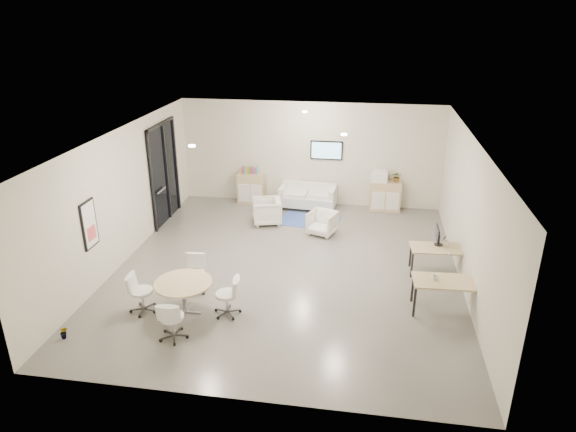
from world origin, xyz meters
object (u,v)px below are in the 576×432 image
(desk_front, at_px, (447,284))
(loveseat, at_px, (308,197))
(armchair_left, at_px, (267,210))
(desk_rear, at_px, (439,250))
(armchair_right, at_px, (322,222))
(round_table, at_px, (183,286))
(sideboard_right, at_px, (385,196))
(sideboard_left, at_px, (251,188))

(desk_front, bearing_deg, loveseat, 120.09)
(armchair_left, xyz_separation_m, desk_rear, (4.51, -2.36, 0.20))
(armchair_right, distance_m, round_table, 4.98)
(armchair_left, relative_size, round_table, 0.69)
(sideboard_right, relative_size, armchair_left, 1.15)
(desk_front, distance_m, round_table, 5.30)
(sideboard_right, xyz_separation_m, round_table, (-4.11, -6.47, 0.16))
(armchair_left, height_order, armchair_right, armchair_left)
(armchair_right, distance_m, desk_rear, 3.42)
(loveseat, distance_m, round_table, 6.54)
(desk_rear, bearing_deg, sideboard_right, 101.68)
(armchair_left, distance_m, desk_rear, 5.10)
(loveseat, xyz_separation_m, desk_front, (3.47, -5.41, 0.29))
(armchair_left, height_order, desk_rear, armchair_left)
(desk_rear, xyz_separation_m, desk_front, (-0.02, -1.63, 0.03))
(desk_rear, height_order, desk_front, desk_front)
(armchair_left, xyz_separation_m, round_table, (-0.74, -4.88, 0.22))
(desk_rear, distance_m, round_table, 5.82)
(round_table, bearing_deg, loveseat, 74.43)
(armchair_left, xyz_separation_m, armchair_right, (1.65, -0.51, -0.04))
(armchair_right, height_order, round_table, armchair_right)
(armchair_left, bearing_deg, armchair_right, 57.71)
(sideboard_right, xyz_separation_m, loveseat, (-2.35, -0.18, -0.11))
(sideboard_left, distance_m, desk_front, 7.71)
(sideboard_right, bearing_deg, desk_rear, -73.92)
(sideboard_left, bearing_deg, sideboard_right, -0.04)
(armchair_left, bearing_deg, sideboard_right, 100.34)
(armchair_left, distance_m, round_table, 4.94)
(sideboard_left, height_order, round_table, sideboard_left)
(armchair_left, relative_size, armchair_right, 1.12)
(loveseat, height_order, desk_rear, loveseat)
(sideboard_right, distance_m, round_table, 7.67)
(sideboard_right, height_order, loveseat, sideboard_right)
(sideboard_left, height_order, loveseat, sideboard_left)
(loveseat, bearing_deg, round_table, -101.11)
(round_table, bearing_deg, sideboard_left, 90.72)
(loveseat, bearing_deg, armchair_right, -67.53)
(desk_rear, height_order, round_table, round_table)
(desk_front, bearing_deg, armchair_right, 126.66)
(armchair_right, relative_size, round_table, 0.62)
(sideboard_right, distance_m, desk_rear, 4.12)
(round_table, bearing_deg, desk_front, 9.59)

